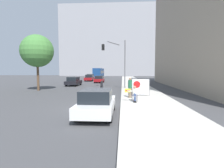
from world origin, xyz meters
TOP-DOWN VIEW (x-y plane):
  - ground_plane at (0.00, 0.00)m, footprint 160.00×160.00m
  - sidewalk_curb at (3.87, 15.00)m, footprint 4.33×90.00m
  - building_backdrop_far at (-2.00, 75.51)m, footprint 52.00×12.00m
  - building_backdrop_right at (14.37, 14.35)m, footprint 10.00×32.00m
  - seated_protester at (2.73, 1.93)m, footprint 0.95×0.77m
  - jogger_on_sidewalk at (2.48, 3.80)m, footprint 0.34×0.34m
  - protest_banner at (3.50, 5.09)m, footprint 1.66×0.06m
  - traffic_light_pole at (1.03, 12.85)m, footprint 3.38×3.14m
  - parked_car_curbside at (0.42, -1.73)m, footprint 1.85×4.26m
  - car_on_road_nearest at (-6.27, 17.12)m, footprint 1.87×4.30m
  - car_on_road_midblock at (-2.97, 24.58)m, footprint 1.74×4.21m
  - car_on_road_distant at (-6.05, 30.11)m, footprint 1.83×4.76m
  - car_on_road_far_lane at (-7.03, 36.53)m, footprint 1.89×4.39m
  - city_bus_on_road at (-6.40, 48.75)m, footprint 2.55×10.79m
  - motorcycle_on_road at (-0.79, 10.50)m, footprint 0.28×2.08m
  - street_tree_near_curb at (-8.66, 9.83)m, footprint 3.97×3.97m

SIDE VIEW (x-z plane):
  - ground_plane at x=0.00m, z-range 0.00..0.00m
  - sidewalk_curb at x=3.87m, z-range 0.00..0.15m
  - motorcycle_on_road at x=-0.79m, z-range -0.08..1.14m
  - car_on_road_midblock at x=-2.97m, z-range 0.00..1.42m
  - car_on_road_nearest at x=-6.27m, z-range 0.00..1.46m
  - parked_car_curbside at x=0.42m, z-range 0.00..1.46m
  - car_on_road_distant at x=-6.05m, z-range -0.01..1.51m
  - car_on_road_far_lane at x=-7.03m, z-range -0.01..1.53m
  - seated_protester at x=2.73m, z-range 0.19..1.38m
  - protest_banner at x=3.50m, z-range 0.20..1.76m
  - jogger_on_sidewalk at x=2.48m, z-range 0.17..1.91m
  - city_bus_on_road at x=-6.40m, z-range 0.24..3.50m
  - traffic_light_pole at x=1.03m, z-range 1.27..7.65m
  - street_tree_near_curb at x=-8.66m, z-range 1.44..8.33m
  - building_backdrop_right at x=14.37m, z-range 0.00..20.79m
  - building_backdrop_far at x=-2.00m, z-range 0.00..33.08m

